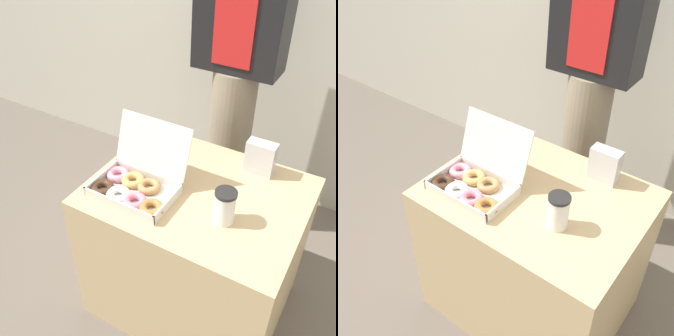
% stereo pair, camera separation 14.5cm
% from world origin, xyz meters
% --- Properties ---
extents(ground_plane, '(14.00, 14.00, 0.00)m').
position_xyz_m(ground_plane, '(0.00, 0.00, 0.00)').
color(ground_plane, '#665B51').
extents(table, '(0.84, 0.66, 0.72)m').
position_xyz_m(table, '(0.00, 0.00, 0.36)').
color(table, tan).
rests_on(table, ground_plane).
extents(donut_box, '(0.36, 0.30, 0.25)m').
position_xyz_m(donut_box, '(-0.22, -0.14, 0.75)').
color(donut_box, silver).
rests_on(donut_box, table).
extents(coffee_cup, '(0.08, 0.08, 0.14)m').
position_xyz_m(coffee_cup, '(0.15, -0.11, 0.79)').
color(coffee_cup, white).
rests_on(coffee_cup, table).
extents(napkin_holder, '(0.12, 0.06, 0.15)m').
position_xyz_m(napkin_holder, '(0.16, 0.23, 0.79)').
color(napkin_holder, silver).
rests_on(napkin_holder, table).
extents(person_customer, '(0.42, 0.23, 1.78)m').
position_xyz_m(person_customer, '(-0.13, 0.64, 0.96)').
color(person_customer, gray).
rests_on(person_customer, ground_plane).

